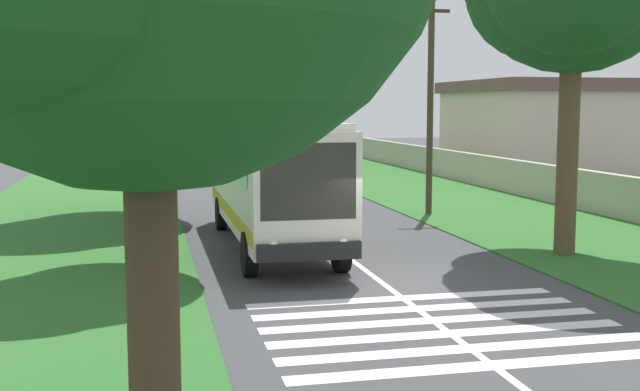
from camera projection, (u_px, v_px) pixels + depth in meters
name	position (u px, v px, depth m)	size (l,w,h in m)	color
ground	(381.00, 282.00, 18.40)	(160.00, 160.00, 0.00)	#424244
grass_verge_left	(75.00, 209.00, 31.17)	(120.00, 8.00, 0.04)	#2D6628
grass_verge_right	(459.00, 199.00, 34.71)	(120.00, 8.00, 0.04)	#2D6628
centre_line	(277.00, 204.00, 32.94)	(110.00, 0.16, 0.01)	silver
coach_bus	(271.00, 174.00, 22.85)	(11.16, 2.62, 3.73)	silver
zebra_crossing	(441.00, 327.00, 14.66)	(4.95, 6.80, 0.01)	silver
trailing_car_0	(277.00, 170.00, 42.51)	(4.30, 1.78, 1.43)	#B21E1E
trailing_car_1	(209.00, 164.00, 46.79)	(4.30, 1.78, 1.43)	silver
trailing_car_2	(249.00, 154.00, 57.26)	(4.30, 1.78, 1.43)	gray
trailing_car_3	(232.00, 147.00, 65.90)	(4.30, 1.78, 1.43)	#B7A893
trailing_minibus_0	(222.00, 134.00, 72.81)	(6.00, 2.14, 2.53)	teal
roadside_tree_left_0	(117.00, 31.00, 28.07)	(8.63, 7.22, 10.54)	#4C3826
roadside_tree_right_0	(284.00, 56.00, 60.77)	(5.67, 4.53, 10.43)	#4C3826
roadside_tree_right_2	(312.00, 69.00, 49.20)	(5.11, 4.45, 8.77)	#3D2D1E
utility_pole	(430.00, 102.00, 29.33)	(0.24, 1.40, 8.22)	#473828
roadside_wall	(483.00, 170.00, 40.20)	(70.00, 0.40, 1.58)	#B2A893
roadside_building	(537.00, 126.00, 49.15)	(11.70, 9.37, 5.72)	beige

